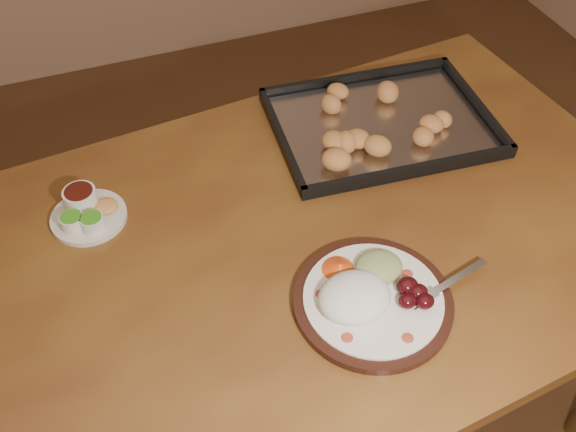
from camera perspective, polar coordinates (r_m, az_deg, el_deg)
name	(u,v)px	position (r m, az deg, el deg)	size (l,w,h in m)	color
dining_table	(294,271)	(1.30, 0.57, -4.93)	(1.58, 1.04, 0.75)	brown
dinner_plate	(369,296)	(1.13, 7.23, -7.05)	(0.37, 0.28, 0.06)	black
condiment_saucer	(86,212)	(1.32, -17.52, 0.37)	(0.15, 0.15, 0.05)	beige
baking_tray	(381,122)	(1.48, 8.26, 8.29)	(0.51, 0.39, 0.05)	black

